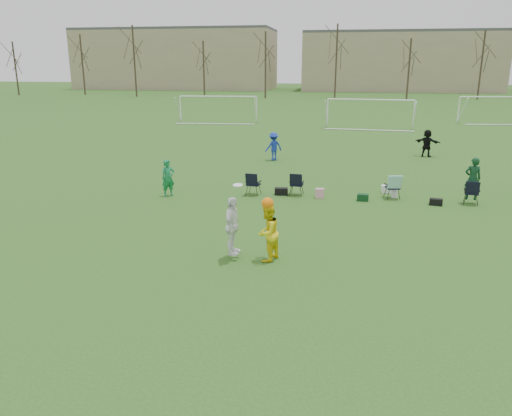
% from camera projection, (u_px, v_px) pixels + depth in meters
% --- Properties ---
extents(ground, '(260.00, 260.00, 0.00)m').
position_uv_depth(ground, '(266.00, 266.00, 13.81)').
color(ground, '#2A571B').
rests_on(ground, ground).
extents(fielder_green_near, '(0.67, 0.65, 1.55)m').
position_uv_depth(fielder_green_near, '(168.00, 178.00, 20.89)').
color(fielder_green_near, '#167C46').
rests_on(fielder_green_near, ground).
extents(fielder_blue, '(1.19, 1.11, 1.61)m').
position_uv_depth(fielder_blue, '(274.00, 146.00, 28.64)').
color(fielder_blue, '#162FAA').
rests_on(fielder_blue, ground).
extents(fielder_black, '(1.57, 1.06, 1.62)m').
position_uv_depth(fielder_black, '(427.00, 143.00, 29.80)').
color(fielder_black, black).
rests_on(fielder_black, ground).
extents(center_contest, '(1.68, 1.08, 2.24)m').
position_uv_depth(center_contest, '(252.00, 229.00, 14.00)').
color(center_contest, white).
rests_on(center_contest, ground).
extents(sideline_setup, '(9.50, 2.02, 1.86)m').
position_uv_depth(sideline_setup, '(377.00, 186.00, 20.49)').
color(sideline_setup, '#0F391E').
rests_on(sideline_setup, ground).
extents(goal_left, '(7.39, 0.76, 2.46)m').
position_uv_depth(goal_left, '(218.00, 102.00, 47.10)').
color(goal_left, white).
rests_on(goal_left, ground).
extents(goal_mid, '(7.40, 0.63, 2.46)m').
position_uv_depth(goal_mid, '(370.00, 105.00, 42.84)').
color(goal_mid, white).
rests_on(goal_mid, ground).
extents(goal_right, '(7.35, 1.14, 2.46)m').
position_uv_depth(goal_right, '(499.00, 102.00, 46.49)').
color(goal_right, white).
rests_on(goal_right, ground).
extents(tree_line, '(110.28, 3.28, 11.40)m').
position_uv_depth(tree_line, '(337.00, 65.00, 78.37)').
color(tree_line, '#382B21').
rests_on(tree_line, ground).
extents(building_row, '(126.00, 16.00, 13.00)m').
position_uv_depth(building_row, '(372.00, 60.00, 101.74)').
color(building_row, tan).
rests_on(building_row, ground).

